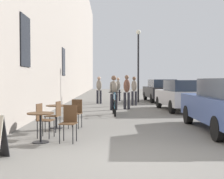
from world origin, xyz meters
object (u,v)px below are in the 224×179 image
Objects in this scene: cafe_table_near at (41,121)px; cafe_chair_near_toward_street at (43,118)px; cafe_chair_near_toward_wall at (69,121)px; pedestrian_far at (99,88)px; pedestrian_mid at (134,89)px; pedestrian_near at (127,90)px; cyclist_on_bicycle at (114,96)px; pedestrian_furthest at (118,88)px; parked_car_third at (160,90)px; cafe_table_mid at (56,112)px; cafe_chair_mid_toward_street at (55,114)px; street_lamp at (138,56)px; cafe_chair_mid_toward_wall at (76,111)px; parked_car_second at (181,95)px.

cafe_chair_near_toward_street is at bearing 97.07° from cafe_table_near.
pedestrian_far reaches higher than cafe_chair_near_toward_wall.
cafe_chair_near_toward_street is 10.14m from pedestrian_mid.
pedestrian_far is (-1.54, 3.62, -0.02)m from pedestrian_near.
pedestrian_furthest is (0.47, 8.09, 0.15)m from cyclist_on_bicycle.
parked_car_third is at bearing 55.73° from pedestrian_mid.
cafe_table_near is 2.09m from cafe_table_mid.
cafe_table_near is 0.16× the size of parked_car_third.
pedestrian_furthest is at bearing 79.46° from cafe_chair_mid_toward_street.
parked_car_third is (5.39, 12.72, 0.29)m from cafe_chair_near_toward_street.
pedestrian_near is 5.19m from street_lamp.
street_lamp reaches higher than cafe_chair_mid_toward_street.
parked_car_third is at bearing 22.09° from pedestrian_far.
pedestrian_mid is 3.79m from parked_car_third.
cyclist_on_bicycle is 4.78m from pedestrian_mid.
pedestrian_mid reaches higher than cafe_chair_near_toward_wall.
pedestrian_far is at bearing -157.91° from parked_car_third.
cafe_table_near is 13.89m from pedestrian_furthest.
cyclist_on_bicycle is at bearing 69.54° from cafe_chair_mid_toward_wall.
cyclist_on_bicycle is 1.02× the size of pedestrian_mid.
pedestrian_furthest is at bearing 114.27° from parked_car_second.
parked_car_third is (4.26, 1.73, -0.18)m from pedestrian_far.
pedestrian_mid is 3.60m from parked_car_second.
cafe_chair_near_toward_street is at bearing -107.39° from street_lamp.
cyclist_on_bicycle is 1.04× the size of pedestrian_furthest.
cafe_chair_near_toward_wall is 0.20× the size of parked_car_third.
cafe_chair_mid_toward_wall reaches higher than cafe_table_mid.
cafe_chair_mid_toward_street is 7.77m from parked_car_second.
cafe_table_near is 0.42× the size of pedestrian_furthest.
pedestrian_furthest is at bearing 81.38° from cafe_chair_mid_toward_wall.
pedestrian_far is at bearing 146.65° from pedestrian_mid.
pedestrian_far is at bearing 84.13° from cafe_chair_near_toward_street.
cyclist_on_bicycle is 1.01× the size of pedestrian_far.
cafe_chair_near_toward_street is 1.71m from cafe_chair_mid_toward_wall.
cafe_chair_mid_toward_wall is (-0.06, 2.09, 0.00)m from cafe_chair_near_toward_wall.
street_lamp reaches higher than cafe_table_mid.
cafe_table_mid is 11.41m from street_lamp.
pedestrian_mid is 0.99× the size of pedestrian_far.
cafe_chair_near_toward_street is at bearing -128.71° from parked_car_second.
cafe_chair_mid_toward_street is at bearing -113.82° from parked_car_third.
cafe_chair_near_toward_wall is (0.67, 0.08, -0.00)m from cafe_table_near.
cafe_chair_mid_toward_street is 12.44m from pedestrian_furthest.
pedestrian_furthest is at bearing 86.68° from cyclist_on_bicycle.
parked_car_third is (2.72, 5.35, -0.20)m from pedestrian_near.
cafe_chair_near_toward_wall reaches higher than cafe_table_near.
cafe_table_near is at bearing -108.07° from pedestrian_near.
cafe_chair_mid_toward_wall is at bearing -92.70° from pedestrian_far.
parked_car_third reaches higher than cafe_chair_near_toward_street.
cafe_chair_mid_toward_street is 12.97m from parked_car_third.
cyclist_on_bicycle reaches higher than cafe_chair_mid_toward_wall.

